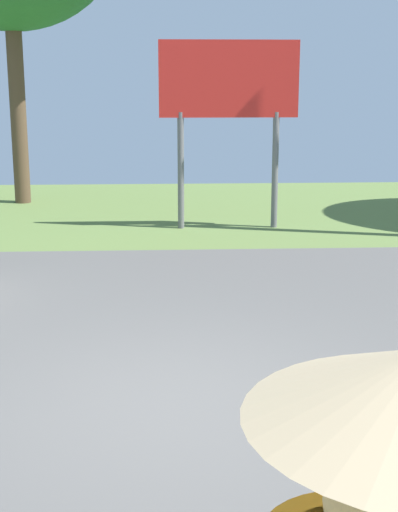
{
  "coord_description": "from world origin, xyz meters",
  "views": [
    {
      "loc": [
        -0.14,
        -5.99,
        2.8
      ],
      "look_at": [
        0.21,
        1.0,
        1.1
      ],
      "focal_mm": 51.33,
      "sensor_mm": 36.0,
      "label": 1
    }
  ],
  "objects": [
    {
      "name": "roadside_billboard",
      "position": [
        1.12,
        7.85,
        2.55
      ],
      "size": [
        2.6,
        0.12,
        3.5
      ],
      "color": "slate",
      "rests_on": "ground_plane"
    },
    {
      "name": "ground_plane",
      "position": [
        0.0,
        2.95,
        -0.05
      ],
      "size": [
        40.0,
        22.0,
        0.2
      ],
      "color": "#565451"
    }
  ]
}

